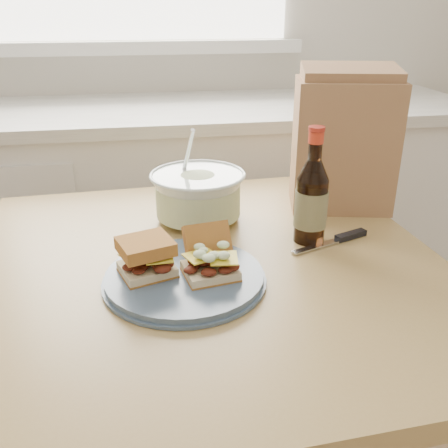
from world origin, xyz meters
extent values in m
cube|color=white|center=(0.00, 1.70, 0.45)|extent=(2.40, 0.60, 0.90)
cube|color=silver|center=(0.00, 1.70, 0.92)|extent=(2.50, 0.64, 0.04)
cube|color=#A6874E|center=(0.11, 0.74, 0.78)|extent=(1.01, 1.01, 0.04)
cube|color=#A6874E|center=(-0.34, 1.14, 0.38)|extent=(0.07, 0.07, 0.76)
cube|color=#A6874E|center=(0.52, 1.19, 0.38)|extent=(0.07, 0.07, 0.76)
cylinder|color=#475B73|center=(0.05, 0.67, 0.81)|extent=(0.30, 0.30, 0.02)
cube|color=beige|center=(-0.01, 0.68, 0.83)|extent=(0.12, 0.11, 0.02)
cube|color=yellow|center=(-0.01, 0.68, 0.86)|extent=(0.07, 0.07, 0.00)
cube|color=#B87F30|center=(-0.01, 0.68, 0.88)|extent=(0.12, 0.11, 0.03)
cube|color=beige|center=(0.10, 0.66, 0.83)|extent=(0.11, 0.10, 0.02)
cube|color=yellow|center=(0.10, 0.66, 0.86)|extent=(0.06, 0.06, 0.00)
cube|color=#B87F30|center=(0.11, 0.71, 0.86)|extent=(0.10, 0.08, 0.08)
cone|color=white|center=(0.12, 0.96, 0.86)|extent=(0.22, 0.22, 0.12)
cylinder|color=white|center=(0.12, 0.96, 0.85)|extent=(0.20, 0.20, 0.08)
torus|color=white|center=(0.12, 0.96, 0.92)|extent=(0.23, 0.23, 0.01)
cylinder|color=silver|center=(0.10, 0.99, 0.95)|extent=(0.04, 0.09, 0.15)
cylinder|color=black|center=(0.35, 0.81, 0.87)|extent=(0.07, 0.07, 0.14)
cone|color=black|center=(0.35, 0.81, 0.97)|extent=(0.07, 0.07, 0.04)
cylinder|color=black|center=(0.35, 0.81, 1.02)|extent=(0.03, 0.03, 0.06)
cylinder|color=red|center=(0.35, 0.81, 1.04)|extent=(0.03, 0.03, 0.02)
cylinder|color=#B22D20|center=(0.35, 0.81, 1.05)|extent=(0.03, 0.03, 0.01)
cylinder|color=#313E1F|center=(0.35, 0.81, 0.88)|extent=(0.07, 0.07, 0.08)
cube|color=silver|center=(0.36, 0.77, 0.81)|extent=(0.14, 0.06, 0.00)
cube|color=black|center=(0.44, 0.80, 0.81)|extent=(0.08, 0.05, 0.01)
cube|color=#9C6A4B|center=(0.49, 1.00, 0.96)|extent=(0.27, 0.21, 0.32)
camera|label=1|loc=(-0.01, -0.15, 1.29)|focal=40.00mm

